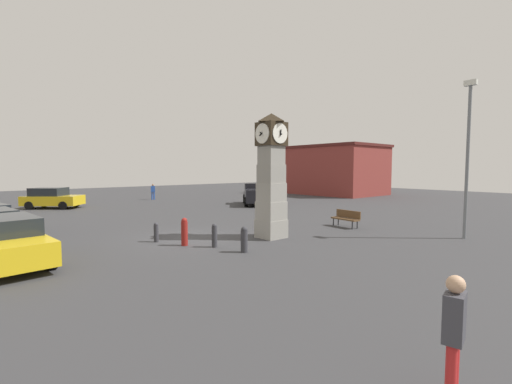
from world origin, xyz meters
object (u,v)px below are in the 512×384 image
Objects in this scene: bench at (346,217)px; pickup_truck at (256,194)px; bollard_mid_row at (184,231)px; pedestrian_crossing_lot at (454,331)px; car_far_lot at (52,198)px; bollard_near_tower at (156,232)px; clock_tower at (271,176)px; pedestrian_near_bench at (153,191)px; car_by_building at (8,241)px; street_lamp_far_side at (468,149)px; bollard_end_row at (244,239)px; bollard_far_row at (214,235)px.

pickup_truck is at bearing 162.94° from bench.
pedestrian_crossing_lot is (10.84, -1.89, 0.44)m from bollard_mid_row.
car_far_lot is at bearing -152.70° from bench.
pedestrian_crossing_lot is (12.25, -1.29, 0.60)m from bollard_near_tower.
clock_tower is 3.54× the size of pedestrian_near_bench.
clock_tower reaches higher than pickup_truck.
car_by_building is 0.91× the size of pickup_truck.
pedestrian_crossing_lot reaches higher than bench.
street_lamp_far_side reaches higher than clock_tower.
bollard_mid_row is (-1.14, -3.81, -2.24)m from clock_tower.
bollard_near_tower is 0.48× the size of pedestrian_crossing_lot.
bollard_mid_row is 0.26× the size of car_far_lot.
bollard_end_row is 10.79m from street_lamp_far_side.
bollard_end_row is (1.35, -2.65, -2.32)m from clock_tower.
bench is (0.67, 8.04, 0.04)m from bollard_far_row.
pedestrian_crossing_lot is at bearing -72.42° from street_lamp_far_side.
bollard_near_tower is at bearing -56.51° from pickup_truck.
pickup_truck reaches higher than bollard_end_row.
bollard_end_row is 23.72m from pedestrian_near_bench.
pedestrian_near_bench is at bearing 164.31° from bollard_end_row.
bollard_far_row is 0.22× the size of car_far_lot.
bollard_end_row is 0.14× the size of street_lamp_far_side.
street_lamp_far_side is (8.10, 16.12, 3.22)m from car_by_building.
bollard_near_tower is 14.23m from street_lamp_far_side.
bollard_near_tower is at bearing 3.39° from car_far_lot.
clock_tower reaches higher than bench.
bench is at bearing 3.20° from pedestrian_near_bench.
car_far_lot reaches higher than bollard_near_tower.
pickup_truck is 25.29m from pedestrian_crossing_lot.
bollard_end_row is 7.85m from car_by_building.
bollard_end_row is at bearing 159.91° from pedestrian_crossing_lot.
bench is (1.72, 8.81, -0.06)m from bollard_mid_row.
bollard_mid_row reaches higher than bollard_far_row.
pedestrian_crossing_lot reaches higher than pedestrian_near_bench.
pedestrian_near_bench is at bearing 145.16° from car_by_building.
pedestrian_near_bench reaches higher than bollard_near_tower.
bollard_mid_row is at bearing -51.11° from pickup_truck.
car_far_lot is at bearing -172.46° from bollard_end_row.
car_by_building is 14.89m from bench.
bollard_end_row is at bearing 15.21° from bollard_far_row.
pedestrian_crossing_lot is (11.97, 3.91, 0.22)m from car_by_building.
car_far_lot reaches higher than pedestrian_near_bench.
street_lamp_far_side is at bearing 25.13° from car_far_lot.
street_lamp_far_side is at bearing 55.98° from bollard_mid_row.
bollard_mid_row is at bearing -124.02° from street_lamp_far_side.
car_far_lot is at bearing 166.42° from car_by_building.
clock_tower is 0.80× the size of street_lamp_far_side.
pickup_truck reaches higher than bollard_far_row.
car_far_lot reaches higher than bench.
bollard_end_row is 7.69m from bench.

